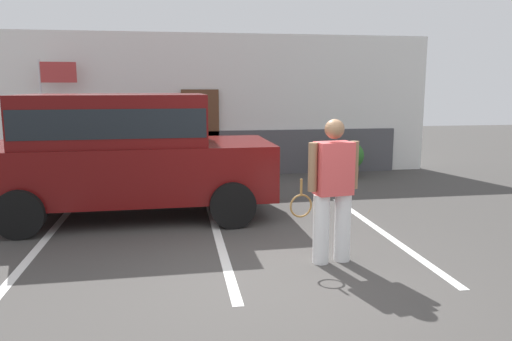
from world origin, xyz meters
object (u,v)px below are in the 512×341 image
object	(u,v)px
tennis_player_man	(333,190)
flag_pole	(51,98)
parked_suv	(125,149)
potted_plant_by_porch	(350,158)

from	to	relation	value
tennis_player_man	flag_pole	bearing A→B (deg)	-60.82
parked_suv	flag_pole	xyz separation A→B (m)	(-1.89, 3.33, 0.78)
flag_pole	tennis_player_man	bearing A→B (deg)	-52.30
parked_suv	potted_plant_by_porch	bearing A→B (deg)	29.02
potted_plant_by_porch	flag_pole	size ratio (longest dim) A/B	0.31
potted_plant_by_porch	flag_pole	bearing A→B (deg)	176.17
potted_plant_by_porch	tennis_player_man	bearing A→B (deg)	-112.18
flag_pole	parked_suv	bearing A→B (deg)	-60.40
parked_suv	flag_pole	distance (m)	3.91
potted_plant_by_porch	parked_suv	bearing A→B (deg)	-149.95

